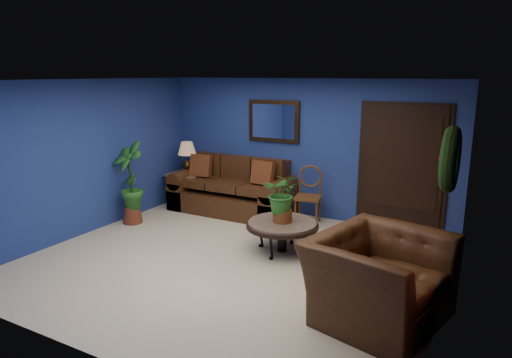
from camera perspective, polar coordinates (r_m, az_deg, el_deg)
The scene contains 18 objects.
floor at distance 6.53m, azimuth -2.91°, elevation -10.27°, with size 5.50×5.50×0.00m, color beige.
wall_back at distance 8.33m, azimuth 6.02°, elevation 3.80°, with size 5.50×0.04×2.50m, color navy.
wall_left at distance 7.91m, azimuth -20.28°, elevation 2.55°, with size 0.04×5.00×2.50m, color navy.
wall_right_brick at distance 5.29m, azimuth 23.29°, elevation -2.67°, with size 0.04×5.00×2.50m, color maroon.
ceiling at distance 5.99m, azimuth -3.19°, elevation 12.23°, with size 5.50×5.00×0.02m, color silver.
crown_molding at distance 5.12m, azimuth 24.16°, elevation 10.19°, with size 0.03×5.00×0.14m, color white.
wall_mirror at distance 8.48m, azimuth 2.22°, elevation 7.22°, with size 1.02×0.06×0.77m, color #412A13.
closet_door at distance 7.85m, azimuth 17.76°, elevation 1.17°, with size 1.44×0.06×2.18m, color black.
wreath at distance 5.24m, azimuth 23.14°, elevation 2.27°, with size 0.72×0.72×0.16m, color black.
sofa at distance 8.72m, azimuth -2.76°, elevation -1.82°, with size 2.33×1.01×1.05m.
coffee_table at distance 6.76m, azimuth 3.31°, elevation -5.82°, with size 1.07×1.07×0.46m.
end_table at distance 9.23m, azimuth -8.49°, elevation -0.13°, with size 0.71×0.71×0.65m.
table_lamp at distance 9.12m, azimuth -8.60°, elevation 3.16°, with size 0.36×0.36×0.60m.
side_chair at distance 8.03m, azimuth 6.64°, elevation -1.50°, with size 0.52×0.52×1.02m.
armchair at distance 5.14m, azimuth 15.06°, elevation -11.89°, with size 1.41×1.23×0.92m, color #412512.
coffee_plant at distance 6.62m, azimuth 3.36°, elevation -2.03°, with size 0.62×0.56×0.73m.
floor_plant at distance 6.09m, azimuth 19.27°, elevation -8.97°, with size 0.34×0.29×0.75m.
tall_plant at distance 8.20m, azimuth -15.45°, elevation -0.05°, with size 0.74×0.60×1.46m.
Camera 1 is at (3.15, -5.10, 2.59)m, focal length 32.00 mm.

